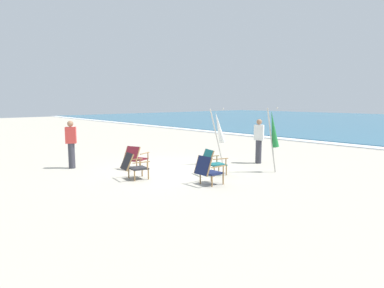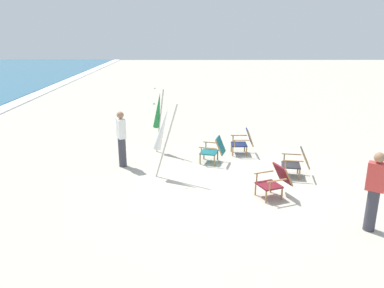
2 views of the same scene
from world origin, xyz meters
name	(u,v)px [view 2 (image 2 of 2)]	position (x,y,z in m)	size (l,w,h in m)	color
ground_plane	(241,182)	(0.00, 0.00, 0.00)	(80.00, 80.00, 0.00)	#B7AF9E
beach_chair_back_left	(297,162)	(0.39, -1.56, 0.43)	(0.69, 0.81, 0.80)	#28282D
beach_chair_mid_center	(214,149)	(1.50, 0.61, 0.43)	(0.75, 0.84, 0.81)	#196066
beach_chair_far_center	(275,180)	(-0.86, -0.68, 0.42)	(0.81, 0.91, 0.79)	maroon
beach_chair_front_right	(244,141)	(2.33, -0.38, 0.43)	(0.60, 0.69, 0.81)	#19234C
umbrella_furled_green	(158,111)	(2.53, 2.33, 1.38)	(0.39, 0.45, 2.11)	#B7B2A8
umbrella_furled_white	(162,129)	(0.39, 2.05, 1.34)	(0.28, 0.71, 2.05)	#B7B2A8
person_near_chairs	(122,139)	(1.23, 3.30, 0.84)	(0.39, 0.33, 1.63)	#383842
person_by_waterline	(374,191)	(-2.43, -2.24, 0.84)	(0.35, 0.39, 1.63)	#383842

